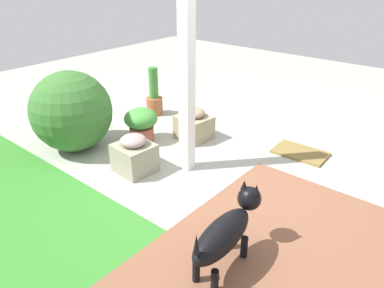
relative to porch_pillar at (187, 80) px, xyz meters
name	(u,v)px	position (x,y,z in m)	size (l,w,h in m)	color
ground_plane	(211,175)	(-0.30, -0.04, -1.02)	(12.00, 12.00, 0.00)	#A2A396
brick_path	(281,257)	(-1.49, 0.62, -1.01)	(1.80, 2.40, 0.02)	brown
porch_pillar	(187,80)	(0.00, 0.00, 0.00)	(0.13, 0.13, 2.03)	white
stone_planter_nearest	(194,125)	(0.43, -0.64, -0.83)	(0.46, 0.42, 0.42)	gray
stone_planter_mid	(134,155)	(0.40, 0.42, -0.82)	(0.43, 0.41, 0.43)	gray
round_shrub	(71,111)	(1.39, 0.51, -0.53)	(0.97, 0.97, 0.97)	#366A2D
terracotta_pot_tall	(154,98)	(1.45, -0.93, -0.76)	(0.25, 0.25, 0.72)	#9A5530
terracotta_pot_broad	(141,123)	(0.90, -0.15, -0.77)	(0.43, 0.43, 0.44)	#A74F41
dog	(226,231)	(-1.19, 0.96, -0.69)	(0.27, 0.83, 0.57)	black
doormat	(300,153)	(-0.84, -1.13, -1.00)	(0.62, 0.40, 0.03)	olive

